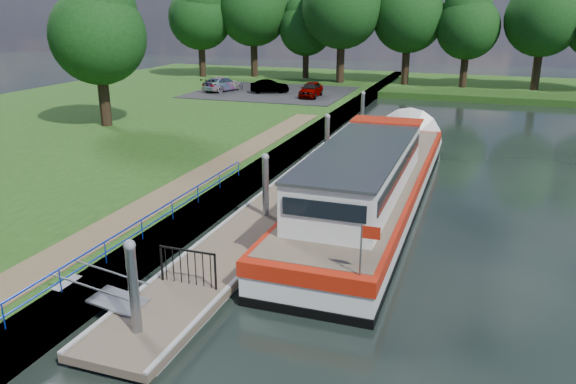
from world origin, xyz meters
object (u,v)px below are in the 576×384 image
(pontoon, at_px, (301,188))
(car_b, at_px, (270,86))
(car_a, at_px, (311,89))
(car_c, at_px, (223,84))
(barge, at_px, (375,179))

(pontoon, relative_size, car_b, 8.49)
(pontoon, bearing_deg, car_a, 106.01)
(pontoon, xyz_separation_m, car_b, (-11.02, 24.43, 1.23))
(car_a, relative_size, car_c, 0.86)
(car_a, xyz_separation_m, car_c, (-8.93, 0.90, -0.01))
(car_a, distance_m, car_c, 8.98)
(pontoon, distance_m, car_a, 24.21)
(pontoon, bearing_deg, barge, -6.41)
(car_a, bearing_deg, car_b, 161.87)
(barge, xyz_separation_m, car_c, (-19.20, 24.54, 0.40))
(barge, bearing_deg, car_a, 113.47)
(barge, bearing_deg, car_b, 120.47)
(pontoon, relative_size, car_c, 6.70)
(car_a, height_order, car_b, car_a)
(pontoon, height_order, car_c, car_c)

